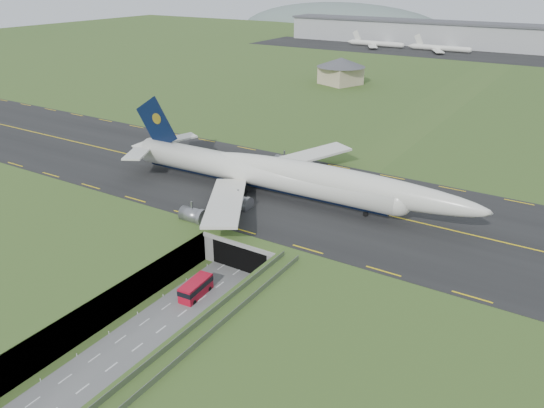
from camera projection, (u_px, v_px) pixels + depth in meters
The scene contains 10 objects.
ground at pixel (213, 291), 91.94m from camera, with size 900.00×900.00×0.00m, color #355120.
airfield_deck at pixel (212, 276), 90.73m from camera, with size 800.00×800.00×6.00m, color gray.
trench_road at pixel (184, 312), 86.08m from camera, with size 12.00×75.00×0.20m, color slate.
taxiway at pixel (305, 196), 115.08m from camera, with size 800.00×44.00×0.18m, color black.
tunnel_portal at pixel (265, 237), 103.56m from camera, with size 17.00×22.30×6.00m.
guideway at pixel (188, 349), 69.63m from camera, with size 3.00×53.00×7.05m.
jumbo_jet at pixel (282, 176), 112.38m from camera, with size 85.97×56.78×18.79m.
shuttle_tram at pixel (196, 288), 89.88m from camera, with size 3.18×7.15×2.85m.
service_building at pixel (341, 69), 226.47m from camera, with size 27.03×27.03×11.33m.
cargo_terminal at pixel (519, 38), 318.64m from camera, with size 320.00×67.00×15.60m.
Camera 1 is at (50.12, -60.70, 50.90)m, focal length 35.00 mm.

